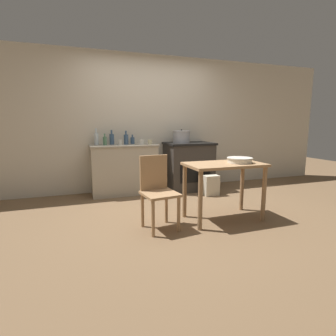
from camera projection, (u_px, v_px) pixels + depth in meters
ground_plane at (178, 212)px, 3.80m from camera, size 14.00×14.00×0.00m
wall_back at (149, 124)px, 5.06m from camera, size 8.00×0.07×2.55m
counter_cabinet at (124, 169)px, 4.77m from camera, size 1.19×0.51×0.90m
stove at (188, 166)px, 5.09m from camera, size 0.89×0.67×0.92m
work_table at (224, 173)px, 3.45m from camera, size 1.01×0.58×0.76m
chair at (158, 190)px, 3.19m from camera, size 0.45×0.45×0.89m
flour_sack at (211, 185)px, 4.70m from camera, size 0.27×0.19×0.36m
stock_pot at (182, 137)px, 4.98m from camera, size 0.33×0.33×0.25m
mixing_bowl_large at (240, 160)px, 3.45m from camera, size 0.33×0.33×0.07m
bottle_far_left at (132, 140)px, 4.87m from camera, size 0.07×0.07×0.17m
bottle_left at (126, 139)px, 4.75m from camera, size 0.08×0.08×0.25m
bottle_mid_left at (96, 138)px, 4.65m from camera, size 0.08×0.08×0.29m
bottle_center_left at (105, 141)px, 4.60m from camera, size 0.07×0.07×0.20m
bottle_center at (112, 139)px, 4.73m from camera, size 0.08×0.08×0.26m
cup_center_right at (142, 142)px, 4.77m from camera, size 0.09×0.09×0.09m
cup_mid_right at (150, 142)px, 4.76m from camera, size 0.08×0.08×0.09m
cup_right at (120, 142)px, 4.62m from camera, size 0.07×0.07×0.09m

